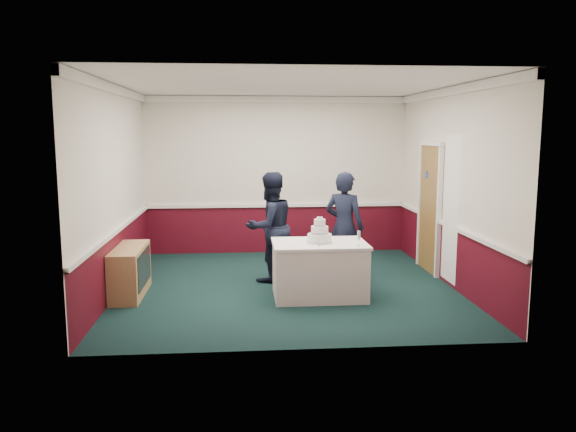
{
  "coord_description": "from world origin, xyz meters",
  "views": [
    {
      "loc": [
        -0.67,
        -8.26,
        2.33
      ],
      "look_at": [
        0.01,
        -0.1,
        1.1
      ],
      "focal_mm": 35.0,
      "sensor_mm": 36.0,
      "label": 1
    }
  ],
  "objects": [
    {
      "name": "sideboard",
      "position": [
        -2.28,
        -0.27,
        0.35
      ],
      "size": [
        0.41,
        1.2,
        0.7
      ],
      "color": "tan",
      "rests_on": "ground"
    },
    {
      "name": "champagne_flute",
      "position": [
        0.92,
        -0.85,
        0.93
      ],
      "size": [
        0.05,
        0.05,
        0.21
      ],
      "color": "silver",
      "rests_on": "cake_table"
    },
    {
      "name": "ground",
      "position": [
        0.0,
        0.0,
        0.0
      ],
      "size": [
        5.0,
        5.0,
        0.0
      ],
      "primitive_type": "plane",
      "color": "black",
      "rests_on": "ground"
    },
    {
      "name": "wedding_cake",
      "position": [
        0.42,
        -0.57,
        0.9
      ],
      "size": [
        0.35,
        0.35,
        0.36
      ],
      "color": "white",
      "rests_on": "cake_table"
    },
    {
      "name": "person_man",
      "position": [
        -0.23,
        0.37,
        0.86
      ],
      "size": [
        1.05,
        0.99,
        1.72
      ],
      "primitive_type": "imported",
      "rotation": [
        0.0,
        0.0,
        3.68
      ],
      "color": "black",
      "rests_on": "ground"
    },
    {
      "name": "room_shell",
      "position": [
        0.08,
        0.61,
        1.97
      ],
      "size": [
        5.0,
        5.0,
        3.0
      ],
      "color": "silver",
      "rests_on": "ground"
    },
    {
      "name": "cake_table",
      "position": [
        0.42,
        -0.57,
        0.4
      ],
      "size": [
        1.32,
        0.92,
        0.79
      ],
      "color": "white",
      "rests_on": "ground"
    },
    {
      "name": "person_woman",
      "position": [
        0.92,
        0.25,
        0.86
      ],
      "size": [
        0.75,
        0.69,
        1.73
      ],
      "primitive_type": "imported",
      "rotation": [
        0.0,
        0.0,
        2.56
      ],
      "color": "black",
      "rests_on": "ground"
    },
    {
      "name": "cake_knife",
      "position": [
        0.39,
        -0.77,
        0.79
      ],
      "size": [
        0.07,
        0.22,
        0.0
      ],
      "primitive_type": "cube",
      "rotation": [
        0.0,
        0.0,
        -0.26
      ],
      "color": "silver",
      "rests_on": "cake_table"
    }
  ]
}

